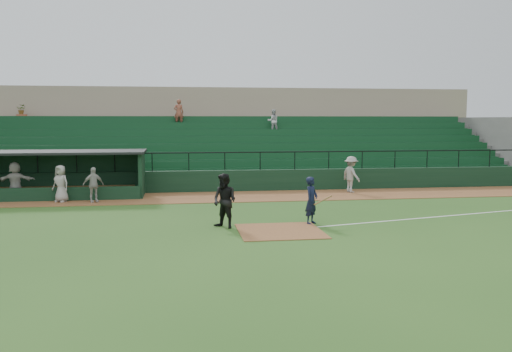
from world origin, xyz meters
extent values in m
plane|color=#29501A|center=(0.00, 0.00, 0.00)|extent=(90.00, 90.00, 0.00)
cube|color=brown|center=(0.00, 8.00, 0.01)|extent=(40.00, 4.00, 0.03)
cube|color=brown|center=(0.00, -1.00, 0.01)|extent=(3.00, 3.00, 0.03)
cube|color=white|center=(8.00, 1.20, 0.01)|extent=(17.49, 4.44, 0.01)
cube|color=black|center=(0.00, 10.20, 0.60)|extent=(36.00, 0.35, 1.20)
cylinder|color=black|center=(0.00, 10.20, 2.20)|extent=(36.00, 0.06, 0.06)
cube|color=#60605C|center=(0.00, 15.10, 1.80)|extent=(36.00, 9.00, 3.60)
cube|color=#113E1F|center=(0.00, 14.60, 2.25)|extent=(34.56, 8.00, 4.05)
cube|color=#60605C|center=(18.00, 15.15, 2.10)|extent=(0.35, 9.50, 4.20)
cube|color=gray|center=(0.00, 21.60, 3.20)|extent=(38.00, 3.00, 6.40)
cube|color=#60605C|center=(0.00, 19.60, 3.70)|extent=(36.00, 2.00, 0.20)
cylinder|color=#A55138|center=(-14.18, 19.50, 4.10)|extent=(0.70, 0.70, 0.60)
imported|color=#2D5923|center=(-14.18, 19.50, 4.73)|extent=(0.59, 0.51, 0.66)
imported|color=silver|center=(2.94, 16.90, 3.94)|extent=(0.77, 0.60, 1.59)
imported|color=brown|center=(-3.48, 17.90, 4.51)|extent=(0.67, 0.44, 1.83)
cube|color=black|center=(-9.75, 10.40, 1.15)|extent=(8.50, 0.20, 2.30)
cube|color=black|center=(-5.50, 9.10, 1.15)|extent=(0.20, 2.60, 2.30)
cube|color=black|center=(-9.75, 9.10, 2.36)|extent=(8.90, 3.20, 0.12)
cube|color=olive|center=(-9.75, 10.00, 0.25)|extent=(7.65, 0.40, 0.50)
cube|color=black|center=(-9.75, 7.75, 0.35)|extent=(8.50, 0.12, 0.70)
imported|color=black|center=(1.46, 0.24, 0.92)|extent=(0.77, 0.80, 1.84)
cylinder|color=olive|center=(1.86, 0.04, 0.95)|extent=(0.79, 0.34, 0.35)
imported|color=black|center=(-1.92, -0.06, 1.02)|extent=(1.25, 1.24, 2.04)
imported|color=gray|center=(5.84, 8.66, 1.02)|extent=(1.14, 1.46, 1.99)
imported|color=#ABA6A0|center=(-7.69, 7.00, 0.88)|extent=(1.08, 0.79, 1.71)
imported|color=#A09B95|center=(-9.27, 7.34, 0.93)|extent=(1.05, 0.93, 1.80)
imported|color=#A19B96|center=(-11.59, 8.17, 0.99)|extent=(1.80, 0.61, 1.93)
camera|label=1|loc=(-3.66, -19.87, 4.01)|focal=37.95mm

